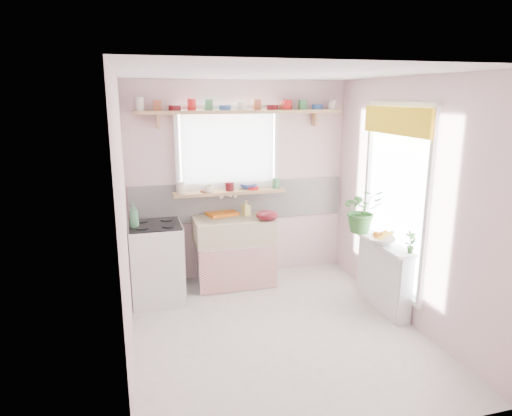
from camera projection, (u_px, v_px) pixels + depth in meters
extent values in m
plane|color=silver|center=(277.00, 331.00, 4.60)|extent=(3.20, 3.20, 0.00)
plane|color=white|center=(280.00, 73.00, 4.00)|extent=(3.20, 3.20, 0.00)
plane|color=beige|center=(239.00, 181.00, 5.80)|extent=(2.80, 0.00, 2.80)
plane|color=beige|center=(358.00, 273.00, 2.80)|extent=(2.80, 0.00, 2.80)
plane|color=beige|center=(124.00, 222.00, 3.94)|extent=(0.00, 3.20, 3.20)
plane|color=beige|center=(408.00, 202.00, 4.66)|extent=(0.00, 3.20, 3.20)
cube|color=white|center=(240.00, 201.00, 5.85)|extent=(2.74, 0.03, 0.50)
cube|color=pink|center=(240.00, 216.00, 5.89)|extent=(2.74, 0.02, 0.12)
cube|color=white|center=(227.00, 150.00, 5.66)|extent=(1.20, 0.01, 1.00)
cube|color=white|center=(228.00, 151.00, 5.60)|extent=(1.15, 0.02, 0.95)
cube|color=white|center=(397.00, 198.00, 4.85)|extent=(0.01, 1.10, 1.90)
cube|color=yellow|center=(395.00, 121.00, 4.63)|extent=(0.03, 1.20, 0.28)
cube|color=white|center=(234.00, 262.00, 5.72)|extent=(0.85, 0.55, 0.55)
cube|color=#C33F39|center=(239.00, 270.00, 5.45)|extent=(0.95, 0.02, 0.53)
cube|color=#C3B48E|center=(233.00, 230.00, 5.61)|extent=(0.95, 0.55, 0.30)
cylinder|color=silver|center=(229.00, 194.00, 5.75)|extent=(0.03, 0.22, 0.03)
cube|color=white|center=(157.00, 263.00, 5.20)|extent=(0.58, 0.58, 0.90)
cube|color=black|center=(155.00, 225.00, 5.09)|extent=(0.56, 0.56, 0.02)
cylinder|color=black|center=(142.00, 228.00, 4.92)|extent=(0.14, 0.14, 0.01)
cylinder|color=black|center=(169.00, 226.00, 4.99)|extent=(0.14, 0.14, 0.01)
cylinder|color=black|center=(142.00, 221.00, 5.18)|extent=(0.14, 0.14, 0.01)
cylinder|color=black|center=(167.00, 220.00, 5.25)|extent=(0.14, 0.14, 0.01)
cube|color=white|center=(383.00, 276.00, 5.03)|extent=(0.15, 0.90, 0.75)
cube|color=white|center=(383.00, 243.00, 4.93)|extent=(0.22, 0.95, 0.03)
cube|color=tan|center=(230.00, 192.00, 5.68)|extent=(1.40, 0.22, 0.04)
cube|color=tan|center=(241.00, 112.00, 5.47)|extent=(2.52, 0.24, 0.04)
cylinder|color=silver|center=(139.00, 105.00, 5.15)|extent=(0.11, 0.11, 0.12)
cylinder|color=#A55133|center=(157.00, 105.00, 5.20)|extent=(0.11, 0.11, 0.12)
cylinder|color=#590F14|center=(175.00, 108.00, 5.26)|extent=(0.11, 0.11, 0.06)
cylinder|color=red|center=(192.00, 105.00, 5.30)|extent=(0.11, 0.11, 0.12)
cylinder|color=#3F7F4C|center=(208.00, 105.00, 5.35)|extent=(0.11, 0.11, 0.12)
cylinder|color=#3359A5|center=(225.00, 108.00, 5.41)|extent=(0.11, 0.11, 0.06)
cylinder|color=silver|center=(241.00, 105.00, 5.45)|extent=(0.11, 0.11, 0.12)
cylinder|color=#A55133|center=(257.00, 105.00, 5.50)|extent=(0.11, 0.11, 0.12)
cylinder|color=#590F14|center=(272.00, 107.00, 5.56)|extent=(0.11, 0.11, 0.06)
cylinder|color=red|center=(288.00, 105.00, 5.60)|extent=(0.11, 0.11, 0.12)
cylinder|color=#3F7F4C|center=(303.00, 105.00, 5.65)|extent=(0.11, 0.11, 0.12)
cylinder|color=#3359A5|center=(317.00, 107.00, 5.71)|extent=(0.11, 0.11, 0.06)
cylinder|color=silver|center=(332.00, 104.00, 5.75)|extent=(0.11, 0.11, 0.12)
cylinder|color=silver|center=(179.00, 188.00, 5.50)|extent=(0.11, 0.11, 0.12)
cylinder|color=#A55133|center=(205.00, 187.00, 5.58)|extent=(0.11, 0.11, 0.12)
cylinder|color=#590F14|center=(230.00, 188.00, 5.66)|extent=(0.11, 0.11, 0.06)
cylinder|color=red|center=(254.00, 185.00, 5.74)|extent=(0.11, 0.11, 0.12)
cylinder|color=#3F7F4C|center=(277.00, 183.00, 5.82)|extent=(0.11, 0.11, 0.12)
cube|color=orange|center=(222.00, 213.00, 5.73)|extent=(0.42, 0.35, 0.04)
ellipsoid|color=maroon|center=(267.00, 215.00, 5.47)|extent=(0.27, 0.27, 0.12)
imported|color=#316829|center=(362.00, 210.00, 5.23)|extent=(0.52, 0.47, 0.51)
imported|color=silver|center=(381.00, 240.00, 4.85)|extent=(0.39, 0.39, 0.07)
imported|color=#34692A|center=(411.00, 242.00, 4.54)|extent=(0.14, 0.10, 0.23)
imported|color=#E3CF64|center=(246.00, 208.00, 5.71)|extent=(0.11, 0.11, 0.19)
imported|color=silver|center=(208.00, 189.00, 5.53)|extent=(0.11, 0.11, 0.09)
imported|color=#2F499B|center=(248.00, 186.00, 5.78)|extent=(0.25, 0.25, 0.07)
imported|color=#AC4C35|center=(284.00, 104.00, 5.65)|extent=(0.17, 0.17, 0.14)
imported|color=#438758|center=(134.00, 215.00, 4.94)|extent=(0.13, 0.13, 0.27)
sphere|color=orange|center=(382.00, 235.00, 4.84)|extent=(0.08, 0.08, 0.08)
sphere|color=orange|center=(385.00, 234.00, 4.88)|extent=(0.08, 0.08, 0.08)
sphere|color=orange|center=(377.00, 235.00, 4.84)|extent=(0.08, 0.08, 0.08)
cylinder|color=gold|center=(386.00, 235.00, 4.79)|extent=(0.18, 0.04, 0.10)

